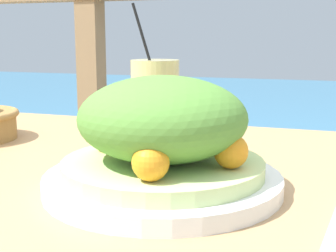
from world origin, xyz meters
TOP-DOWN VIEW (x-y plane):
  - patio_table at (0.00, 0.00)m, footprint 0.95×0.72m
  - railing_fence at (0.00, 0.73)m, footprint 2.80×0.08m
  - sea_backdrop at (0.00, 3.23)m, footprint 12.00×4.00m
  - salad_plate at (0.07, -0.09)m, footprint 0.29×0.29m
  - drink_glass at (-0.04, 0.17)m, footprint 0.09×0.09m

SIDE VIEW (x-z plane):
  - sea_backdrop at x=0.00m, z-range 0.00..0.40m
  - patio_table at x=0.00m, z-range 0.25..0.98m
  - railing_fence at x=0.00m, z-range 0.23..1.35m
  - salad_plate at x=0.07m, z-range 0.73..0.87m
  - drink_glass at x=-0.04m, z-range 0.69..0.93m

